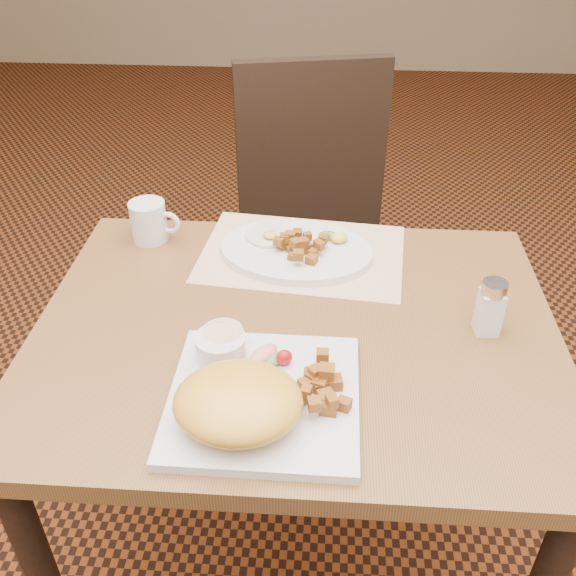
# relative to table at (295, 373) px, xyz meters

# --- Properties ---
(ground) EXTENTS (8.00, 8.00, 0.00)m
(ground) POSITION_rel_table_xyz_m (0.00, 0.00, -0.64)
(ground) COLOR black
(ground) RESTS_ON ground
(table) EXTENTS (0.90, 0.70, 0.75)m
(table) POSITION_rel_table_xyz_m (0.00, 0.00, 0.00)
(table) COLOR brown
(table) RESTS_ON ground
(chair_far) EXTENTS (0.50, 0.51, 0.97)m
(chair_far) POSITION_rel_table_xyz_m (0.02, 0.71, -0.10)
(chair_far) COLOR black
(chair_far) RESTS_ON ground
(placemat) EXTENTS (0.43, 0.32, 0.00)m
(placemat) POSITION_rel_table_xyz_m (-0.00, 0.23, 0.11)
(placemat) COLOR white
(placemat) RESTS_ON table
(plate_square) EXTENTS (0.28, 0.28, 0.02)m
(plate_square) POSITION_rel_table_xyz_m (-0.04, -0.18, 0.12)
(plate_square) COLOR silver
(plate_square) RESTS_ON table
(plate_oval) EXTENTS (0.33, 0.27, 0.02)m
(plate_oval) POSITION_rel_table_xyz_m (-0.01, 0.23, 0.12)
(plate_oval) COLOR silver
(plate_oval) RESTS_ON placemat
(hollandaise_mound) EXTENTS (0.19, 0.16, 0.07)m
(hollandaise_mound) POSITION_rel_table_xyz_m (-0.07, -0.23, 0.16)
(hollandaise_mound) COLOR yellow
(hollandaise_mound) RESTS_ON plate_square
(ramekin) EXTENTS (0.08, 0.09, 0.04)m
(ramekin) POSITION_rel_table_xyz_m (-0.11, -0.11, 0.15)
(ramekin) COLOR silver
(ramekin) RESTS_ON plate_square
(garnish_sq) EXTENTS (0.08, 0.07, 0.03)m
(garnish_sq) POSITION_rel_table_xyz_m (-0.03, -0.11, 0.14)
(garnish_sq) COLOR #387223
(garnish_sq) RESTS_ON plate_square
(fried_egg) EXTENTS (0.10, 0.10, 0.02)m
(fried_egg) POSITION_rel_table_xyz_m (-0.07, 0.26, 0.13)
(fried_egg) COLOR white
(fried_egg) RESTS_ON plate_oval
(garnish_ov) EXTENTS (0.06, 0.05, 0.02)m
(garnish_ov) POSITION_rel_table_xyz_m (0.06, 0.26, 0.14)
(garnish_ov) COLOR #387223
(garnish_ov) RESTS_ON plate_oval
(salt_shaker) EXTENTS (0.04, 0.04, 0.10)m
(salt_shaker) POSITION_rel_table_xyz_m (0.32, 0.01, 0.16)
(salt_shaker) COLOR white
(salt_shaker) RESTS_ON table
(coffee_mug) EXTENTS (0.11, 0.07, 0.08)m
(coffee_mug) POSITION_rel_table_xyz_m (-0.32, 0.27, 0.15)
(coffee_mug) COLOR silver
(coffee_mug) RESTS_ON table
(home_fries_sq) EXTENTS (0.09, 0.12, 0.04)m
(home_fries_sq) POSITION_rel_table_xyz_m (0.05, -0.17, 0.14)
(home_fries_sq) COLOR #9C5619
(home_fries_sq) RESTS_ON plate_square
(home_fries_ov) EXTENTS (0.11, 0.11, 0.03)m
(home_fries_ov) POSITION_rel_table_xyz_m (-0.00, 0.21, 0.14)
(home_fries_ov) COLOR #9C5619
(home_fries_ov) RESTS_ON plate_oval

